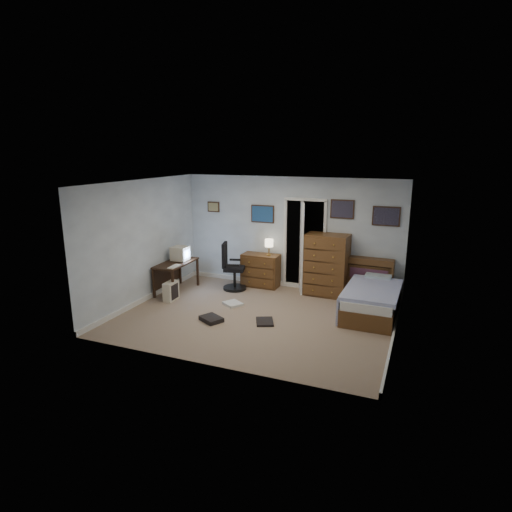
{
  "coord_description": "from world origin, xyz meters",
  "views": [
    {
      "loc": [
        2.82,
        -7.02,
        3.07
      ],
      "look_at": [
        -0.13,
        0.3,
        1.1
      ],
      "focal_mm": 30.0,
      "sensor_mm": 36.0,
      "label": 1
    }
  ],
  "objects_px": {
    "tall_dresser": "(326,265)",
    "bed": "(372,300)",
    "office_chair": "(232,272)",
    "low_dresser": "(261,270)",
    "computer_desk": "(173,269)"
  },
  "relations": [
    {
      "from": "office_chair",
      "to": "tall_dresser",
      "type": "relative_size",
      "value": 0.8
    },
    {
      "from": "tall_dresser",
      "to": "bed",
      "type": "relative_size",
      "value": 0.72
    },
    {
      "from": "office_chair",
      "to": "bed",
      "type": "height_order",
      "value": "office_chair"
    },
    {
      "from": "office_chair",
      "to": "bed",
      "type": "distance_m",
      "value": 3.14
    },
    {
      "from": "low_dresser",
      "to": "tall_dresser",
      "type": "height_order",
      "value": "tall_dresser"
    },
    {
      "from": "computer_desk",
      "to": "bed",
      "type": "bearing_deg",
      "value": 1.66
    },
    {
      "from": "computer_desk",
      "to": "bed",
      "type": "relative_size",
      "value": 0.63
    },
    {
      "from": "low_dresser",
      "to": "bed",
      "type": "relative_size",
      "value": 0.46
    },
    {
      "from": "low_dresser",
      "to": "tall_dresser",
      "type": "xyz_separation_m",
      "value": [
        1.52,
        -0.02,
        0.29
      ]
    },
    {
      "from": "low_dresser",
      "to": "tall_dresser",
      "type": "bearing_deg",
      "value": -0.7
    },
    {
      "from": "tall_dresser",
      "to": "bed",
      "type": "distance_m",
      "value": 1.39
    },
    {
      "from": "low_dresser",
      "to": "bed",
      "type": "distance_m",
      "value": 2.72
    },
    {
      "from": "low_dresser",
      "to": "bed",
      "type": "bearing_deg",
      "value": -17.11
    },
    {
      "from": "office_chair",
      "to": "low_dresser",
      "type": "bearing_deg",
      "value": 26.38
    },
    {
      "from": "computer_desk",
      "to": "office_chair",
      "type": "distance_m",
      "value": 1.3
    }
  ]
}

